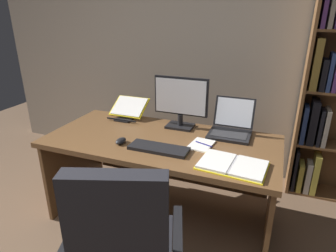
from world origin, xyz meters
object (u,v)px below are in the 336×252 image
computer_mouse (121,141)px  pen (204,144)px  keyboard (159,148)px  notepad (201,145)px  desk (165,156)px  reading_stand_with_book (128,109)px  open_binder (232,165)px  monitor (181,103)px  laptop (231,127)px

computer_mouse → pen: (0.58, 0.18, -0.01)m
keyboard → notepad: keyboard is taller
desk → pen: (0.33, -0.08, 0.20)m
keyboard → notepad: 0.31m
reading_stand_with_book → open_binder: bearing=-29.2°
reading_stand_with_book → notepad: bearing=-24.3°
computer_mouse → open_binder: bearing=-3.5°
open_binder → reading_stand_with_book: bearing=156.0°
computer_mouse → notepad: bearing=17.8°
keyboard → computer_mouse: bearing=180.0°
monitor → reading_stand_with_book: bearing=172.7°
open_binder → computer_mouse: bearing=-178.4°
pen → open_binder: bearing=-43.3°
monitor → open_binder: bearing=-44.7°
computer_mouse → pen: computer_mouse is taller
desk → laptop: laptop is taller
monitor → pen: 0.44m
monitor → keyboard: 0.50m
monitor → reading_stand_with_book: size_ratio=1.43×
desk → computer_mouse: size_ratio=16.75×
computer_mouse → open_binder: computer_mouse is taller
desk → open_binder: open_binder is taller
monitor → pen: bearing=-45.9°
open_binder → pen: open_binder is taller
laptop → pen: laptop is taller
keyboard → reading_stand_with_book: size_ratio=1.34×
keyboard → open_binder: same height
open_binder → laptop: bearing=106.3°
pen → notepad: bearing=180.0°
monitor → computer_mouse: 0.58m
laptop → reading_stand_with_book: size_ratio=1.10×
pen → laptop: bearing=64.8°
laptop → reading_stand_with_book: 0.94m
notepad → pen: (0.02, 0.00, 0.01)m
keyboard → computer_mouse: computer_mouse is taller
desk → pen: bearing=-13.5°
keyboard → monitor: bearing=90.0°
monitor → open_binder: (0.52, -0.51, -0.20)m
notepad → pen: 0.02m
laptop → keyboard: laptop is taller
laptop → reading_stand_with_book: bearing=176.7°
reading_stand_with_book → open_binder: 1.19m
open_binder → keyboard: bearing=179.6°
desk → keyboard: bearing=-77.7°
desk → computer_mouse: computer_mouse is taller
keyboard → computer_mouse: 0.30m
monitor → keyboard: bearing=-90.0°
desk → open_binder: (0.57, -0.31, 0.20)m
monitor → computer_mouse: (-0.30, -0.46, -0.19)m
reading_stand_with_book → pen: bearing=-23.8°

